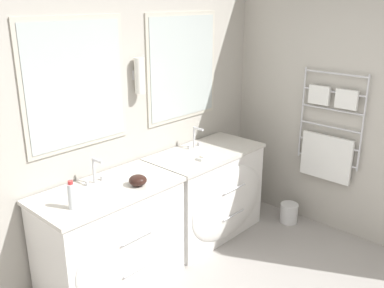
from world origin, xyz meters
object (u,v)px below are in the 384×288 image
Objects in this scene: vanity_left at (113,239)px; amenity_bowl at (138,180)px; toiletry_bottle at (72,196)px; waste_bin at (289,212)px; vanity_right at (209,193)px.

vanity_left is 8.04× the size of amenity_bowl.
toiletry_bottle is 1.47× the size of amenity_bowl.
amenity_bowl reaches higher than waste_bin.
amenity_bowl is (-0.95, -0.09, 0.47)m from vanity_right.
amenity_bowl is at bearing 167.40° from waste_bin.
amenity_bowl is at bearing -174.51° from vanity_right.
waste_bin is (2.27, -0.41, -0.86)m from toiletry_bottle.
toiletry_bottle reaches higher than vanity_left.
vanity_right is at bearing 0.00° from vanity_left.
vanity_right is 0.95m from waste_bin.
vanity_left and vanity_right have the same top height.
vanity_left is 0.64m from toiletry_bottle.
vanity_left is at bearing 155.28° from amenity_bowl.
vanity_left is 1.99m from waste_bin.
toiletry_bottle is 0.56m from amenity_bowl.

